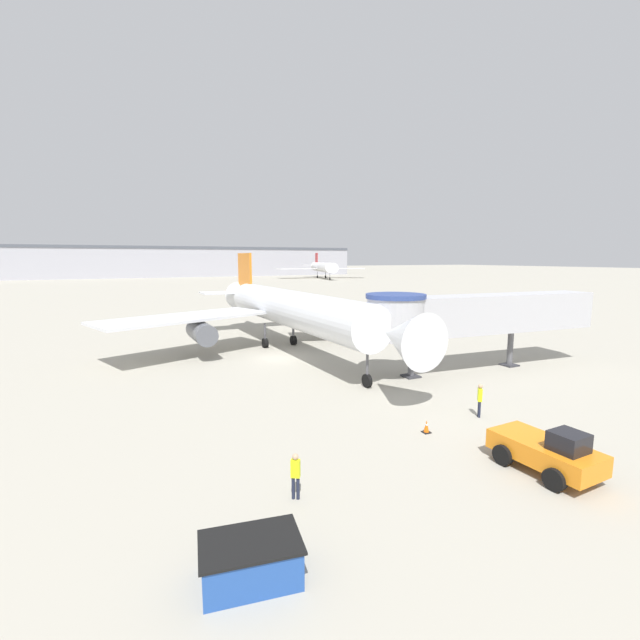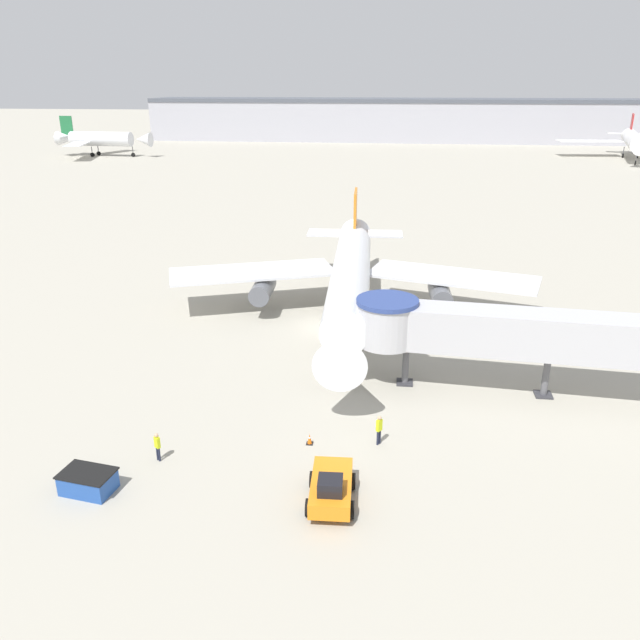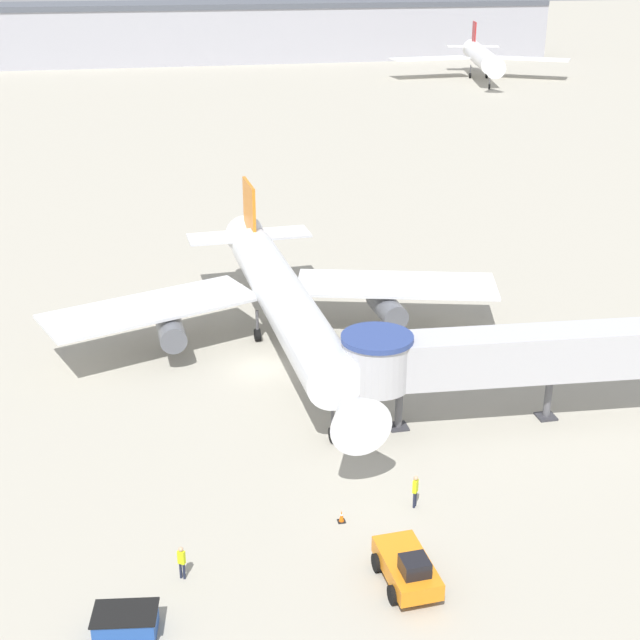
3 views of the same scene
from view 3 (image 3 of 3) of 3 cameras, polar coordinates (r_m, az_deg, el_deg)
The scene contains 11 objects.
ground_plane at distance 59.72m, azimuth -3.80°, elevation -3.07°, with size 800.00×800.00×0.00m, color #A8A393.
main_airplane at distance 60.58m, azimuth -2.36°, elevation 1.28°, with size 32.95×33.38×8.96m.
jet_bridge at distance 51.98m, azimuth 10.48°, elevation -2.31°, with size 19.46×4.65×5.97m.
pushback_tug_orange at distance 40.67m, azimuth 5.63°, elevation -15.51°, with size 2.45×4.13×1.93m.
service_container_blue at distance 39.12m, azimuth -12.33°, elevation -18.41°, with size 2.87×2.09×1.11m.
traffic_cone_near_nose at distance 44.53m, azimuth 1.39°, elevation -12.46°, with size 0.38×0.38×0.63m.
traffic_cone_starboard_wing at distance 64.99m, azimuth 9.11°, elevation -0.72°, with size 0.50×0.50×0.82m.
ground_crew_marshaller at distance 41.18m, azimuth -8.85°, elevation -14.96°, with size 0.37×0.33×1.68m.
ground_crew_wing_walker at distance 45.39m, azimuth 6.12°, elevation -10.71°, with size 0.37×0.40×1.80m.
background_jet_red_tail at distance 197.11m, azimuth 10.28°, elevation 16.24°, with size 37.56×36.36×10.75m.
terminal_building at distance 229.67m, azimuth -8.25°, elevation 17.79°, with size 176.09×22.14×13.66m.
Camera 3 is at (-7.33, -53.27, 26.00)m, focal length 50.00 mm.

